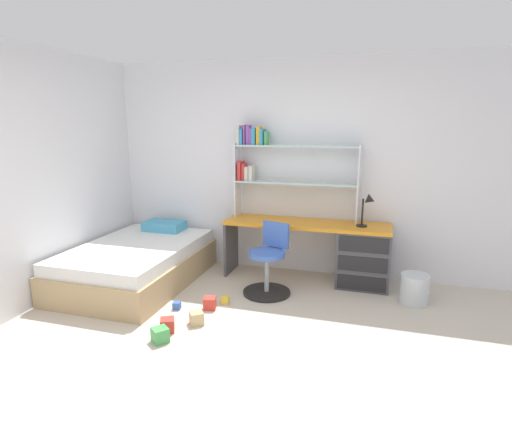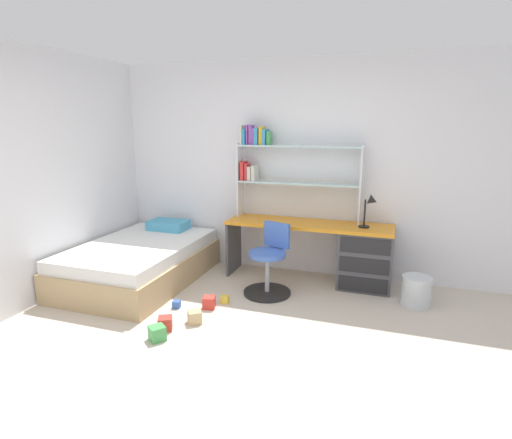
% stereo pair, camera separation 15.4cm
% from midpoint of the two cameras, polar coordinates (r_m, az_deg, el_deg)
% --- Properties ---
extents(ground_plane, '(5.41, 5.42, 0.02)m').
position_cam_midpoint_polar(ground_plane, '(3.47, -5.74, -18.99)').
color(ground_plane, beige).
extents(room_shell, '(5.41, 5.42, 2.59)m').
position_cam_midpoint_polar(room_shell, '(4.48, -14.04, 5.86)').
color(room_shell, silver).
rests_on(room_shell, ground_plane).
extents(desk, '(1.92, 0.51, 0.70)m').
position_cam_midpoint_polar(desk, '(4.87, 11.76, -4.37)').
color(desk, orange).
rests_on(desk, ground_plane).
extents(bookshelf_hutch, '(1.48, 0.22, 1.11)m').
position_cam_midpoint_polar(bookshelf_hutch, '(4.96, 1.96, 7.98)').
color(bookshelf_hutch, silver).
rests_on(bookshelf_hutch, desk).
extents(desk_lamp, '(0.20, 0.17, 0.38)m').
position_cam_midpoint_polar(desk_lamp, '(4.68, 14.37, 1.94)').
color(desk_lamp, black).
rests_on(desk_lamp, desk).
extents(swivel_chair, '(0.52, 0.52, 0.77)m').
position_cam_midpoint_polar(swivel_chair, '(4.54, 0.74, -6.54)').
color(swivel_chair, black).
rests_on(swivel_chair, ground_plane).
extents(bed_platform, '(1.24, 1.87, 0.58)m').
position_cam_midpoint_polar(bed_platform, '(5.07, -16.92, -5.80)').
color(bed_platform, tan).
rests_on(bed_platform, ground_plane).
extents(waste_bin, '(0.30, 0.30, 0.31)m').
position_cam_midpoint_polar(waste_bin, '(4.62, 20.15, -8.98)').
color(waste_bin, silver).
rests_on(waste_bin, ground_plane).
extents(toy_block_natural_0, '(0.17, 0.17, 0.12)m').
position_cam_midpoint_polar(toy_block_natural_0, '(4.00, -9.34, -13.30)').
color(toy_block_natural_0, tan).
rests_on(toy_block_natural_0, ground_plane).
extents(toy_block_red_1, '(0.15, 0.15, 0.12)m').
position_cam_midpoint_polar(toy_block_red_1, '(4.28, -7.45, -11.39)').
color(toy_block_red_1, red).
rests_on(toy_block_red_1, ground_plane).
extents(toy_block_yellow_2, '(0.09, 0.09, 0.08)m').
position_cam_midpoint_polar(toy_block_yellow_2, '(4.40, -5.30, -10.99)').
color(toy_block_yellow_2, gold).
rests_on(toy_block_yellow_2, ground_plane).
extents(toy_block_blue_3, '(0.09, 0.09, 0.07)m').
position_cam_midpoint_polar(toy_block_blue_3, '(4.34, -11.91, -11.56)').
color(toy_block_blue_3, '#3860B7').
rests_on(toy_block_blue_3, ground_plane).
extents(toy_block_green_4, '(0.18, 0.18, 0.13)m').
position_cam_midpoint_polar(toy_block_green_4, '(3.78, -14.29, -15.22)').
color(toy_block_green_4, '#479E51').
rests_on(toy_block_green_4, ground_plane).
extents(toy_block_red_5, '(0.16, 0.16, 0.12)m').
position_cam_midpoint_polar(toy_block_red_5, '(3.93, -13.29, -14.02)').
color(toy_block_red_5, red).
rests_on(toy_block_red_5, ground_plane).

